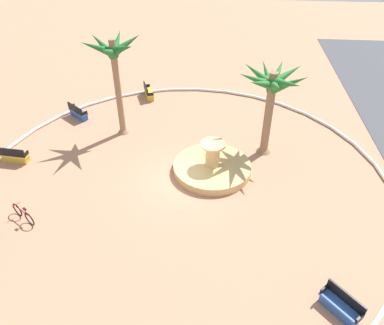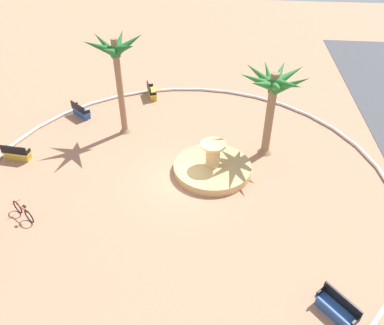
{
  "view_description": "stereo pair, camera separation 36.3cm",
  "coord_description": "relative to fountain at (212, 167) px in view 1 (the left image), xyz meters",
  "views": [
    {
      "loc": [
        15.55,
        1.81,
        12.88
      ],
      "look_at": [
        -0.27,
        0.46,
        1.0
      ],
      "focal_mm": 34.91,
      "sensor_mm": 36.0,
      "label": 1
    },
    {
      "loc": [
        15.52,
        2.17,
        12.88
      ],
      "look_at": [
        -0.27,
        0.46,
        1.0
      ],
      "focal_mm": 34.91,
      "sensor_mm": 36.0,
      "label": 2
    }
  ],
  "objects": [
    {
      "name": "fountain",
      "position": [
        0.0,
        0.0,
        0.0
      ],
      "size": [
        4.31,
        4.31,
        1.87
      ],
      "color": "tan",
      "rests_on": "ground"
    },
    {
      "name": "palm_tree_near_fountain",
      "position": [
        -3.57,
        -5.89,
        4.52
      ],
      "size": [
        3.53,
        3.42,
        6.3
      ],
      "color": "#8E6B4C",
      "rests_on": "ground"
    },
    {
      "name": "bench_west",
      "position": [
        0.06,
        -11.32,
        0.06
      ],
      "size": [
        0.64,
        1.64,
        1.0
      ],
      "color": "gold",
      "rests_on": "ground"
    },
    {
      "name": "bench_east",
      "position": [
        8.15,
        5.09,
        0.06
      ],
      "size": [
        1.52,
        1.45,
        1.0
      ],
      "color": "#335BA8",
      "rests_on": "ground"
    },
    {
      "name": "palm_tree_by_curb",
      "position": [
        -2.18,
        2.99,
        3.79
      ],
      "size": [
        3.9,
        3.86,
        5.29
      ],
      "color": "#8E6B4C",
      "rests_on": "ground"
    },
    {
      "name": "bicycle_red_frame",
      "position": [
        4.54,
        -8.74,
        0.1
      ],
      "size": [
        0.99,
        1.48,
        0.94
      ],
      "color": "black",
      "rests_on": "ground"
    },
    {
      "name": "bench_north",
      "position": [
        -8.59,
        -5.12,
        0.06
      ],
      "size": [
        1.67,
        1.03,
        1.0
      ],
      "color": "gold",
      "rests_on": "ground"
    },
    {
      "name": "bench_southeast",
      "position": [
        -5.19,
        -9.37,
        0.06
      ],
      "size": [
        1.38,
        1.57,
        1.0
      ],
      "color": "#335BA8",
      "rests_on": "ground"
    },
    {
      "name": "ground_plane",
      "position": [
        0.9,
        -1.53,
        -0.29
      ],
      "size": [
        80.0,
        80.0,
        0.0
      ],
      "primitive_type": "plane",
      "color": "tan"
    },
    {
      "name": "plaza_curb",
      "position": [
        0.9,
        -1.53,
        -0.19
      ],
      "size": [
        22.14,
        22.14,
        0.2
      ],
      "primitive_type": "torus",
      "color": "silver",
      "rests_on": "ground"
    }
  ]
}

